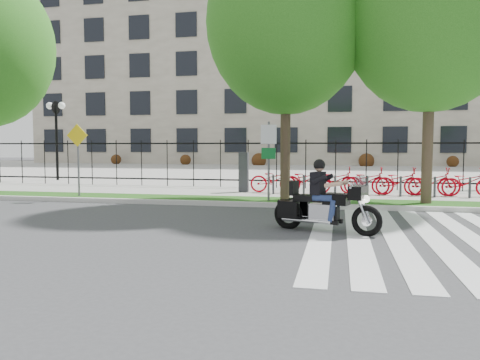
# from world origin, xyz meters

# --- Properties ---
(ground) EXTENTS (120.00, 120.00, 0.00)m
(ground) POSITION_xyz_m (0.00, 0.00, 0.00)
(ground) COLOR #39393C
(ground) RESTS_ON ground
(curb) EXTENTS (60.00, 0.20, 0.15)m
(curb) POSITION_xyz_m (0.00, 4.10, 0.07)
(curb) COLOR #B8B6AD
(curb) RESTS_ON ground
(grass_verge) EXTENTS (60.00, 1.50, 0.15)m
(grass_verge) POSITION_xyz_m (0.00, 4.95, 0.07)
(grass_verge) COLOR #1C5214
(grass_verge) RESTS_ON ground
(sidewalk) EXTENTS (60.00, 3.50, 0.15)m
(sidewalk) POSITION_xyz_m (0.00, 7.45, 0.07)
(sidewalk) COLOR gray
(sidewalk) RESTS_ON ground
(plaza) EXTENTS (80.00, 34.00, 0.10)m
(plaza) POSITION_xyz_m (0.00, 25.00, 0.05)
(plaza) COLOR gray
(plaza) RESTS_ON ground
(crosswalk_stripes) EXTENTS (5.70, 8.00, 0.01)m
(crosswalk_stripes) POSITION_xyz_m (4.83, 0.00, 0.01)
(crosswalk_stripes) COLOR silver
(crosswalk_stripes) RESTS_ON ground
(iron_fence) EXTENTS (30.00, 0.06, 2.00)m
(iron_fence) POSITION_xyz_m (0.00, 9.20, 1.15)
(iron_fence) COLOR black
(iron_fence) RESTS_ON sidewalk
(office_building) EXTENTS (60.00, 21.90, 20.15)m
(office_building) POSITION_xyz_m (0.00, 44.92, 9.97)
(office_building) COLOR gray
(office_building) RESTS_ON ground
(lamp_post_left) EXTENTS (1.06, 0.70, 4.25)m
(lamp_post_left) POSITION_xyz_m (-12.00, 12.00, 3.21)
(lamp_post_left) COLOR black
(lamp_post_left) RESTS_ON ground
(street_tree_1) EXTENTS (5.05, 5.05, 8.54)m
(street_tree_1) POSITION_xyz_m (0.84, 4.95, 5.77)
(street_tree_1) COLOR #3C2D20
(street_tree_1) RESTS_ON grass_verge
(street_tree_2) EXTENTS (5.30, 5.30, 8.83)m
(street_tree_2) POSITION_xyz_m (5.15, 4.95, 5.92)
(street_tree_2) COLOR #3C2D20
(street_tree_2) RESTS_ON grass_verge
(bike_share_station) EXTENTS (8.91, 0.87, 1.50)m
(bike_share_station) POSITION_xyz_m (3.45, 7.20, 0.65)
(bike_share_station) COLOR #2D2D33
(bike_share_station) RESTS_ON sidewalk
(sign_pole_regulatory) EXTENTS (0.50, 0.09, 2.50)m
(sign_pole_regulatory) POSITION_xyz_m (0.36, 4.58, 1.74)
(sign_pole_regulatory) COLOR #59595B
(sign_pole_regulatory) RESTS_ON grass_verge
(sign_pole_warning) EXTENTS (0.78, 0.09, 2.49)m
(sign_pole_warning) POSITION_xyz_m (-6.30, 4.58, 1.74)
(sign_pole_warning) COLOR #59595B
(sign_pole_warning) RESTS_ON grass_verge
(motorcycle_rider) EXTENTS (2.38, 1.22, 1.92)m
(motorcycle_rider) POSITION_xyz_m (2.26, 0.21, 0.64)
(motorcycle_rider) COLOR black
(motorcycle_rider) RESTS_ON ground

